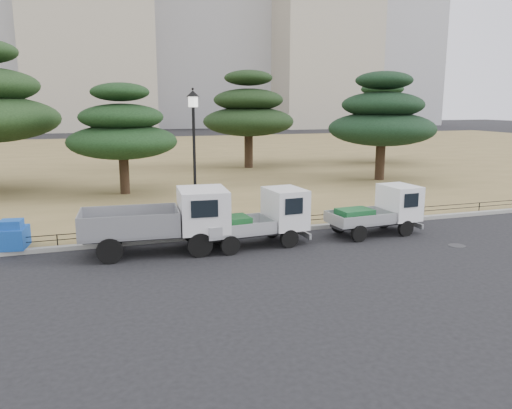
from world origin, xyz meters
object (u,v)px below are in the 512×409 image
object	(u,v)px
street_lamp	(194,138)
tarp_pile	(4,237)
truck_large	(165,218)
truck_kei_rear	(380,210)
truck_kei_front	(262,218)

from	to	relation	value
street_lamp	tarp_pile	xyz separation A→B (m)	(-6.58, 0.09, -3.18)
street_lamp	tarp_pile	bearing A→B (deg)	179.24
truck_large	tarp_pile	xyz separation A→B (m)	(-5.21, 1.64, -0.64)
truck_kei_rear	street_lamp	xyz separation A→B (m)	(-6.87, 1.75, 2.80)
truck_kei_front	tarp_pile	world-z (taller)	truck_kei_front
truck_kei_rear	street_lamp	bearing A→B (deg)	161.93
truck_kei_rear	street_lamp	world-z (taller)	street_lamp
truck_kei_rear	truck_kei_front	bearing A→B (deg)	176.36
tarp_pile	truck_kei_rear	bearing A→B (deg)	-7.78
truck_kei_front	street_lamp	xyz separation A→B (m)	(-2.03, 1.76, 2.75)
truck_kei_front	tarp_pile	size ratio (longest dim) A/B	2.37
truck_large	truck_kei_front	world-z (taller)	truck_large
truck_kei_front	street_lamp	world-z (taller)	street_lamp
truck_large	truck_kei_front	xyz separation A→B (m)	(3.40, -0.21, -0.20)
truck_large	truck_kei_front	bearing A→B (deg)	0.84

